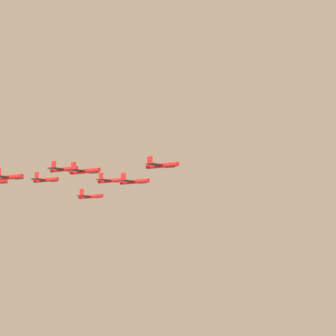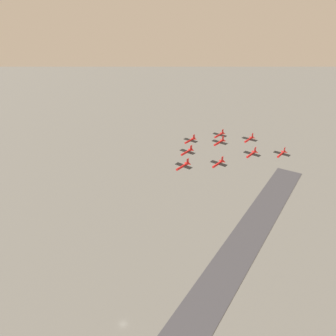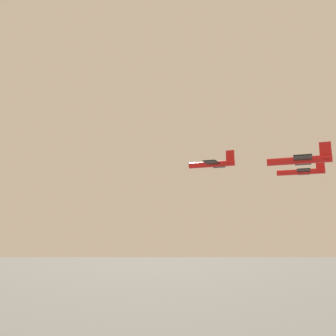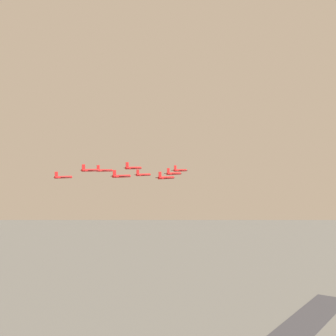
# 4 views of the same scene
# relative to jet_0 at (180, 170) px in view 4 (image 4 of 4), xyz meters

# --- Properties ---
(jet_0) EXTENTS (7.46, 7.57, 2.81)m
(jet_0) POSITION_rel_jet_0_xyz_m (0.00, 0.00, 0.00)
(jet_0) COLOR red
(jet_1) EXTENTS (7.46, 7.57, 2.81)m
(jet_1) POSITION_rel_jet_0_xyz_m (2.54, -16.86, -1.82)
(jet_1) COLOR red
(jet_2) EXTENTS (7.46, 7.57, 2.81)m
(jet_2) POSITION_rel_jet_0_xyz_m (15.97, -5.97, -1.04)
(jet_2) COLOR red
(jet_3) EXTENTS (7.46, 7.57, 2.81)m
(jet_3) POSITION_rel_jet_0_xyz_m (5.08, -33.73, 0.15)
(jet_3) COLOR red
(jet_4) EXTENTS (7.46, 7.57, 2.81)m
(jet_4) POSITION_rel_jet_0_xyz_m (18.51, -22.84, 1.34)
(jet_4) COLOR red
(jet_5) EXTENTS (7.46, 7.57, 2.81)m
(jet_5) POSITION_rel_jet_0_xyz_m (31.95, -11.95, -2.17)
(jet_5) COLOR red
(jet_6) EXTENTS (7.46, 7.57, 2.81)m
(jet_6) POSITION_rel_jet_0_xyz_m (7.62, -50.59, -2.51)
(jet_6) COLOR red
(jet_7) EXTENTS (7.46, 7.57, 2.81)m
(jet_7) POSITION_rel_jet_0_xyz_m (21.05, -39.70, 0.52)
(jet_7) COLOR red
(jet_8) EXTENTS (7.46, 7.57, 2.81)m
(jet_8) POSITION_rel_jet_0_xyz_m (34.49, -28.81, -1.45)
(jet_8) COLOR red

